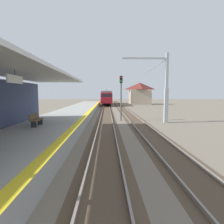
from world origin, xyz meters
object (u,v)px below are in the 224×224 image
at_px(approaching_train, 107,97).
at_px(distant_trackside_house, 140,93).
at_px(catenary_pylon_far_side, 164,90).
at_px(platform_bench, 36,119).
at_px(rail_signal_post, 121,93).

relative_size(approaching_train, distant_trackside_house, 2.97).
bearing_deg(catenary_pylon_far_side, approaching_train, 100.30).
height_order(catenary_pylon_far_side, platform_bench, catenary_pylon_far_side).
xyz_separation_m(rail_signal_post, catenary_pylon_far_side, (4.49, -1.57, 0.41)).
height_order(approaching_train, platform_bench, approaching_train).
bearing_deg(distant_trackside_house, platform_bench, -109.19).
bearing_deg(distant_trackside_house, rail_signal_post, -103.54).
bearing_deg(approaching_train, catenary_pylon_far_side, -79.70).
relative_size(approaching_train, catenary_pylon_far_side, 2.61).
distance_m(rail_signal_post, distant_trackside_house, 34.62).
relative_size(catenary_pylon_far_side, distant_trackside_house, 1.14).
distance_m(catenary_pylon_far_side, platform_bench, 13.34).
relative_size(platform_bench, distant_trackside_house, 0.24).
height_order(catenary_pylon_far_side, distant_trackside_house, catenary_pylon_far_side).
xyz_separation_m(catenary_pylon_far_side, platform_bench, (-11.10, -7.06, -2.23)).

